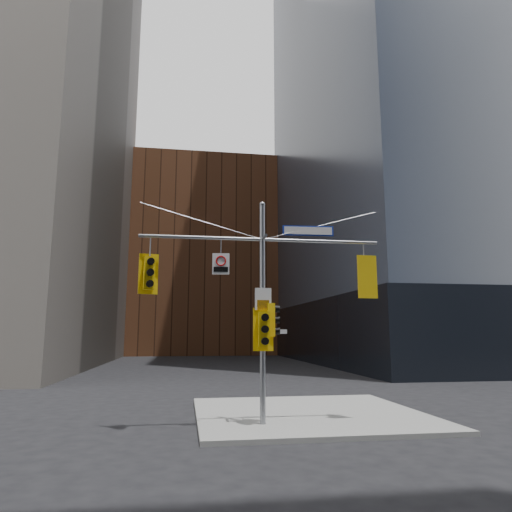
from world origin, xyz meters
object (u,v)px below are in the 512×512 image
object	(u,v)px
traffic_light_east_arm	(365,277)
traffic_light_pole_side	(272,320)
traffic_light_west_arm	(149,273)
traffic_light_pole_front	(264,329)
regulatory_sign_arm	(221,263)
street_sign_blade	(308,231)
signal_assembly	(263,287)

from	to	relation	value
traffic_light_east_arm	traffic_light_pole_side	bearing A→B (deg)	-3.83
traffic_light_west_arm	traffic_light_pole_side	xyz separation A→B (m)	(3.95, -0.01, -1.44)
traffic_light_pole_side	traffic_light_pole_front	bearing A→B (deg)	136.77
traffic_light_east_arm	traffic_light_pole_front	bearing A→B (deg)	0.53
traffic_light_west_arm	regulatory_sign_arm	xyz separation A→B (m)	(2.25, -0.03, 0.37)
regulatory_sign_arm	street_sign_blade	bearing A→B (deg)	5.48
traffic_light_west_arm	street_sign_blade	world-z (taller)	street_sign_blade
traffic_light_pole_side	street_sign_blade	world-z (taller)	street_sign_blade
signal_assembly	traffic_light_pole_side	bearing A→B (deg)	0.26
traffic_light_west_arm	traffic_light_pole_front	world-z (taller)	traffic_light_west_arm
street_sign_blade	signal_assembly	bearing A→B (deg)	-176.69
street_sign_blade	regulatory_sign_arm	bearing A→B (deg)	-176.34
regulatory_sign_arm	traffic_light_pole_side	bearing A→B (deg)	5.76
signal_assembly	traffic_light_pole_front	xyz separation A→B (m)	(0.00, -0.27, -1.36)
signal_assembly	traffic_light_pole_front	size ratio (longest dim) A/B	5.88
street_sign_blade	traffic_light_east_arm	bearing A→B (deg)	3.11
traffic_light_pole_front	traffic_light_east_arm	bearing A→B (deg)	5.62
traffic_light_east_arm	street_sign_blade	bearing A→B (deg)	-3.89
traffic_light_west_arm	traffic_light_pole_side	bearing A→B (deg)	-13.79
traffic_light_east_arm	traffic_light_pole_side	distance (m)	3.50
traffic_light_east_arm	regulatory_sign_arm	distance (m)	4.90
traffic_light_east_arm	traffic_light_pole_front	xyz separation A→B (m)	(-3.51, -0.27, -1.74)
traffic_light_east_arm	regulatory_sign_arm	world-z (taller)	traffic_light_east_arm
traffic_light_east_arm	regulatory_sign_arm	bearing A→B (deg)	-3.56
traffic_light_pole_front	street_sign_blade	bearing A→B (deg)	11.02
traffic_light_pole_side	regulatory_sign_arm	xyz separation A→B (m)	(-1.69, -0.02, 1.81)
signal_assembly	traffic_light_pole_front	world-z (taller)	signal_assembly
traffic_light_west_arm	traffic_light_pole_front	size ratio (longest dim) A/B	0.95
traffic_light_west_arm	traffic_light_pole_side	distance (m)	4.20
traffic_light_east_arm	traffic_light_pole_side	size ratio (longest dim) A/B	1.36
street_sign_blade	regulatory_sign_arm	xyz separation A→B (m)	(-2.94, -0.02, -1.18)
traffic_light_pole_front	street_sign_blade	size ratio (longest dim) A/B	0.78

